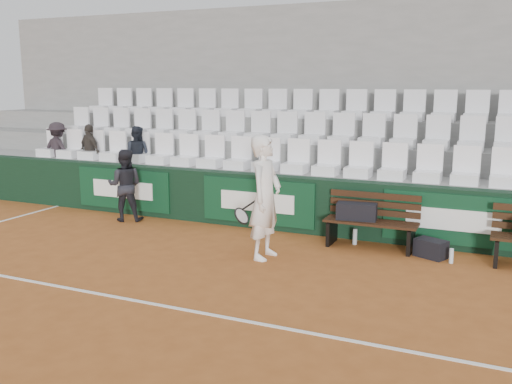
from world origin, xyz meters
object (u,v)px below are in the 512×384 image
sports_bag_left (357,211)px  sports_bag_ground (431,248)px  spectator_b (89,131)px  ball_kid (125,185)px  bench_left (370,234)px  water_bottle_near (355,237)px  spectator_c (136,133)px  spectator_a (57,129)px  tennis_player (265,198)px  water_bottle_far (451,256)px

sports_bag_left → sports_bag_ground: (1.22, -0.13, -0.45)m
sports_bag_left → spectator_b: size_ratio=0.53×
sports_bag_ground → ball_kid: ball_kid is taller
bench_left → spectator_b: size_ratio=1.24×
water_bottle_near → spectator_c: 5.30m
sports_bag_ground → spectator_c: bearing=169.7°
spectator_a → spectator_c: (2.17, 0.00, -0.01)m
sports_bag_left → spectator_b: 6.46m
sports_bag_ground → water_bottle_near: size_ratio=1.73×
spectator_c → tennis_player: bearing=138.9°
water_bottle_far → spectator_c: size_ratio=0.19×
sports_bag_left → tennis_player: tennis_player is taller
spectator_b → spectator_a: bearing=19.5°
sports_bag_left → tennis_player: bearing=-133.6°
ball_kid → spectator_c: spectator_c is taller
spectator_c → spectator_b: bearing=-11.8°
tennis_player → spectator_a: bearing=160.2°
bench_left → water_bottle_far: bench_left is taller
sports_bag_left → ball_kid: size_ratio=0.46×
sports_bag_ground → spectator_a: spectator_a is taller
bench_left → sports_bag_left: bearing=179.1°
bench_left → tennis_player: tennis_player is taller
sports_bag_ground → water_bottle_near: 1.27m
bench_left → sports_bag_ground: 0.99m
sports_bag_left → spectator_a: (-7.22, 1.01, 1.03)m
bench_left → tennis_player: 1.94m
sports_bag_left → spectator_c: (-5.05, 1.01, 1.02)m
bench_left → sports_bag_left: (-0.24, 0.00, 0.36)m
water_bottle_far → ball_kid: 6.13m
water_bottle_far → bench_left: bearing=166.6°
water_bottle_near → water_bottle_far: (1.57, -0.40, -0.02)m
sports_bag_ground → tennis_player: tennis_player is taller
sports_bag_ground → spectator_b: (-7.52, 1.14, 1.46)m
sports_bag_ground → bench_left: bearing=172.6°
water_bottle_near → ball_kid: (-4.52, -0.17, 0.57)m
water_bottle_near → water_bottle_far: water_bottle_near is taller
water_bottle_far → spectator_a: (-8.76, 1.32, 1.50)m
sports_bag_ground → tennis_player: size_ratio=0.25×
spectator_b → water_bottle_far: bearing=-170.1°
water_bottle_near → sports_bag_left: bearing=-67.6°
spectator_b → water_bottle_near: bearing=-168.9°
spectator_a → sports_bag_left: bearing=178.4°
tennis_player → sports_bag_left: bearing=46.4°
bench_left → sports_bag_ground: size_ratio=3.23×
spectator_b → spectator_c: spectator_b is taller
tennis_player → ball_kid: (-3.43, 1.10, -0.24)m
sports_bag_left → water_bottle_far: (1.54, -0.31, -0.48)m
sports_bag_ground → spectator_b: 7.74m
water_bottle_near → spectator_a: spectator_a is taller
bench_left → sports_bag_ground: (0.98, -0.13, -0.08)m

